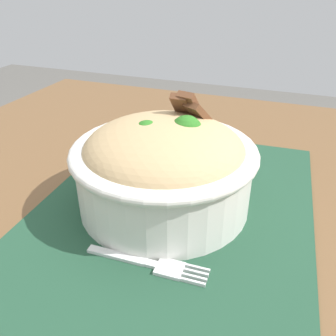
{
  "coord_description": "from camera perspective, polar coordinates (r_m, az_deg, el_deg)",
  "views": [
    {
      "loc": [
        0.27,
        0.13,
        0.95
      ],
      "look_at": [
        -0.07,
        0.0,
        0.76
      ],
      "focal_mm": 38.11,
      "sensor_mm": 36.0,
      "label": 1
    }
  ],
  "objects": [
    {
      "name": "placemat",
      "position": [
        0.41,
        0.01,
        -8.28
      ],
      "size": [
        0.48,
        0.34,
        0.0
      ],
      "primitive_type": "cube",
      "rotation": [
        0.0,
        0.0,
        0.05
      ],
      "color": "#1E422D",
      "rests_on": "table"
    },
    {
      "name": "bowl",
      "position": [
        0.41,
        0.04,
        0.65
      ],
      "size": [
        0.26,
        0.26,
        0.13
      ],
      "color": "silver",
      "rests_on": "placemat"
    },
    {
      "name": "fork",
      "position": [
        0.35,
        -2.66,
        -15.1
      ],
      "size": [
        0.02,
        0.12,
        0.0
      ],
      "color": "silver",
      "rests_on": "placemat"
    },
    {
      "name": "table",
      "position": [
        0.43,
        -3.89,
        -17.73
      ],
      "size": [
        1.03,
        0.9,
        0.7
      ],
      "color": "brown",
      "rests_on": "ground_plane"
    }
  ]
}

